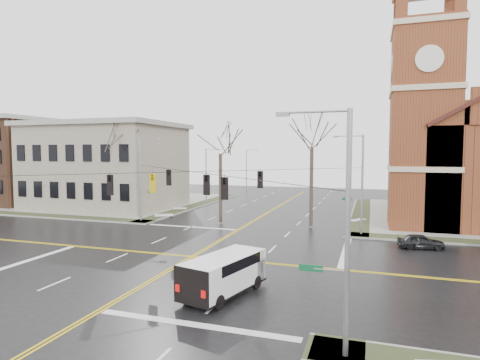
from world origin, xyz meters
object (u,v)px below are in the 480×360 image
(signal_pole_ne, at_px, (360,181))
(tree_nw_near, at_px, (220,149))
(streetlight_north_a, at_px, (207,173))
(cargo_van, at_px, (226,271))
(tree_nw_far, at_px, (121,145))
(parked_car_a, at_px, (421,241))
(signal_pole_se, at_px, (343,226))
(tree_ne, at_px, (312,142))
(signal_pole_nw, at_px, (142,177))
(streetlight_north_b, at_px, (247,168))

(signal_pole_ne, xyz_separation_m, tree_nw_near, (-14.25, 1.89, 2.97))
(streetlight_north_a, relative_size, cargo_van, 1.37)
(streetlight_north_a, relative_size, tree_nw_far, 0.69)
(parked_car_a, bearing_deg, signal_pole_se, 156.40)
(cargo_van, distance_m, parked_car_a, 17.99)
(signal_pole_ne, relative_size, tree_ne, 0.75)
(parked_car_a, bearing_deg, signal_pole_ne, 41.91)
(signal_pole_se, relative_size, tree_nw_near, 0.82)
(cargo_van, xyz_separation_m, tree_nw_near, (-7.91, 19.79, 6.68))
(parked_car_a, distance_m, tree_ne, 14.01)
(signal_pole_nw, xyz_separation_m, signal_pole_se, (22.64, -23.00, 0.00))
(signal_pole_ne, height_order, streetlight_north_a, signal_pole_ne)
(parked_car_a, xyz_separation_m, tree_nw_near, (-19.00, 5.64, 7.33))
(tree_nw_far, height_order, tree_nw_near, tree_nw_far)
(streetlight_north_a, height_order, streetlight_north_b, same)
(signal_pole_ne, relative_size, streetlight_north_b, 1.12)
(streetlight_north_b, height_order, cargo_van, streetlight_north_b)
(signal_pole_ne, relative_size, tree_nw_near, 0.82)
(streetlight_north_b, bearing_deg, tree_ne, -63.04)
(signal_pole_se, bearing_deg, streetlight_north_a, 119.09)
(signal_pole_se, xyz_separation_m, cargo_van, (-6.34, 5.10, -3.72))
(tree_ne, bearing_deg, streetlight_north_a, 141.20)
(signal_pole_ne, xyz_separation_m, streetlight_north_a, (-21.97, 16.50, -0.48))
(signal_pole_se, distance_m, tree_ne, 26.36)
(signal_pole_ne, height_order, streetlight_north_b, signal_pole_ne)
(signal_pole_se, distance_m, tree_nw_near, 28.84)
(parked_car_a, bearing_deg, cargo_van, 132.17)
(signal_pole_nw, relative_size, tree_ne, 0.75)
(cargo_van, distance_m, tree_ne, 21.91)
(tree_ne, bearing_deg, parked_car_a, -33.99)
(parked_car_a, bearing_deg, signal_pole_nw, 72.44)
(signal_pole_ne, height_order, tree_nw_far, tree_nw_far)
(streetlight_north_b, xyz_separation_m, tree_nw_far, (-4.47, -34.67, 3.90))
(streetlight_north_a, bearing_deg, signal_pole_nw, -92.32)
(cargo_van, xyz_separation_m, tree_ne, (1.57, 20.56, 7.41))
(cargo_van, distance_m, tree_nw_far, 29.06)
(signal_pole_se, xyz_separation_m, tree_ne, (-4.77, 25.66, 3.69))
(signal_pole_nw, relative_size, signal_pole_se, 1.00)
(streetlight_north_a, bearing_deg, tree_nw_near, -62.14)
(parked_car_a, bearing_deg, tree_nw_far, 70.10)
(signal_pole_se, height_order, streetlight_north_a, signal_pole_se)
(signal_pole_ne, distance_m, signal_pole_se, 23.00)
(streetlight_north_a, bearing_deg, tree_ne, -38.80)
(signal_pole_se, bearing_deg, streetlight_north_b, 110.27)
(streetlight_north_a, distance_m, streetlight_north_b, 20.00)
(signal_pole_nw, relative_size, parked_car_a, 2.59)
(streetlight_north_a, bearing_deg, parked_car_a, -37.16)
(signal_pole_se, relative_size, streetlight_north_b, 1.12)
(tree_nw_far, distance_m, tree_nw_near, 12.20)
(signal_pole_nw, distance_m, parked_car_a, 27.98)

